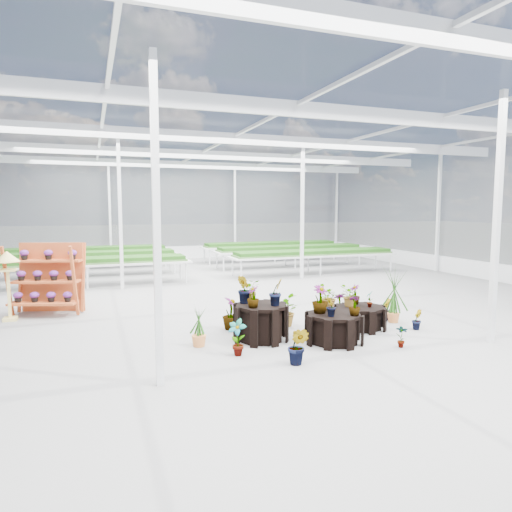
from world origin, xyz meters
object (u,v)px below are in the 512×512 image
object	(u,v)px
plinth_low	(360,317)
shelf_rack	(47,279)
plinth_mid	(334,328)
plinth_tall	(261,322)
bird_table	(8,286)

from	to	relation	value
plinth_low	shelf_rack	distance (m)	7.08
plinth_mid	plinth_low	size ratio (longest dim) A/B	1.01
plinth_low	plinth_tall	bearing A→B (deg)	-177.40
plinth_low	shelf_rack	bearing A→B (deg)	149.99
plinth_mid	bird_table	size ratio (longest dim) A/B	0.67
plinth_tall	plinth_low	bearing A→B (deg)	2.60
plinth_mid	bird_table	xyz separation A→B (m)	(-5.84, 3.87, 0.50)
plinth_tall	bird_table	world-z (taller)	bird_table
plinth_tall	shelf_rack	world-z (taller)	shelf_rack
plinth_low	shelf_rack	xyz separation A→B (m)	(-6.11, 3.53, 0.59)
bird_table	plinth_mid	bearing A→B (deg)	-31.07
plinth_tall	plinth_mid	bearing A→B (deg)	-26.57
plinth_mid	plinth_low	distance (m)	1.22
plinth_tall	plinth_low	size ratio (longest dim) A/B	0.97
plinth_low	bird_table	world-z (taller)	bird_table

